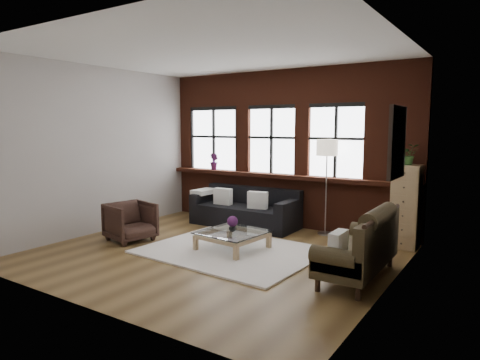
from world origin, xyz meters
The scene contains 26 objects.
floor centered at (0.00, 0.00, 0.00)m, with size 5.50×5.50×0.00m, color brown.
ceiling centered at (0.00, 0.00, 3.20)m, with size 5.50×5.50×0.00m, color white.
wall_back centered at (0.00, 2.50, 1.60)m, with size 5.50×5.50×0.00m, color #B1AAA4.
wall_front centered at (0.00, -2.50, 1.60)m, with size 5.50×5.50×0.00m, color #B1AAA4.
wall_left centered at (-2.75, 0.00, 1.60)m, with size 5.00×5.00×0.00m, color #B1AAA4.
wall_right centered at (2.75, 0.00, 1.60)m, with size 5.00×5.00×0.00m, color #B1AAA4.
brick_backwall centered at (0.00, 2.44, 1.60)m, with size 5.50×0.12×3.20m, color #512113, non-canonical shape.
sill_ledge centered at (0.00, 2.35, 1.04)m, with size 5.50×0.30×0.08m, color #512113.
window_left centered at (-1.80, 2.45, 1.75)m, with size 1.38×0.10×1.50m, color black, non-canonical shape.
window_mid centered at (-0.30, 2.45, 1.75)m, with size 1.38×0.10×1.50m, color black, non-canonical shape.
window_right centered at (1.10, 2.45, 1.75)m, with size 1.38×0.10×1.50m, color black, non-canonical shape.
wall_poster centered at (2.72, 0.30, 1.85)m, with size 0.05×0.74×0.94m, color black, non-canonical shape.
shag_rug centered at (0.18, 0.22, 0.01)m, with size 2.75×2.16×0.03m, color white.
dark_sofa centered at (-0.63, 1.90, 0.40)m, with size 2.23×0.90×0.81m, color black, non-canonical shape.
pillow_a centered at (-1.11, 1.80, 0.59)m, with size 0.40×0.14×0.34m, color white.
pillow_b centered at (-0.26, 1.80, 0.59)m, with size 0.40×0.14×0.34m, color white.
vintage_settee centered at (2.30, 0.14, 0.46)m, with size 0.77×1.74×0.93m, color #352C18, non-canonical shape.
pillow_settee centered at (2.22, -0.39, 0.58)m, with size 0.14×0.38×0.34m, color white.
armchair centered at (-1.75, -0.19, 0.35)m, with size 0.74×0.76×0.70m, color black.
coffee_table centered at (0.14, 0.30, 0.16)m, with size 0.99×0.99×0.33m, color tan, non-canonical shape.
vase centered at (0.14, 0.30, 0.39)m, with size 0.13×0.13×0.13m, color #B2B2B2.
flowers centered at (0.14, 0.30, 0.49)m, with size 0.18×0.18×0.18m, color #511C53.
drawer_chest centered at (2.51, 2.06, 0.71)m, with size 0.44×0.44×1.42m, color tan.
potted_plant_top centered at (2.51, 2.06, 1.59)m, with size 0.32×0.27×0.35m, color #2D5923.
floor_lamp centered at (1.04, 2.16, 0.98)m, with size 0.40×0.40×1.96m, color #A5A5A8, non-canonical shape.
sill_plant centered at (-1.71, 2.32, 1.27)m, with size 0.21×0.17×0.39m, color #511C53.
Camera 1 is at (4.03, -5.45, 2.05)m, focal length 32.00 mm.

